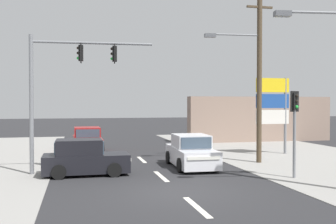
% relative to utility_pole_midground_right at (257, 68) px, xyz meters
% --- Properties ---
extents(ground_plane, '(140.00, 140.00, 0.00)m').
position_rel_utility_pole_midground_right_xyz_m(ground_plane, '(-5.56, -5.53, -4.90)').
color(ground_plane, '#28282B').
extents(lane_dash_near, '(0.20, 2.40, 0.01)m').
position_rel_utility_pole_midground_right_xyz_m(lane_dash_near, '(-5.56, -7.53, -4.89)').
color(lane_dash_near, silver).
rests_on(lane_dash_near, ground).
extents(lane_dash_mid, '(0.20, 2.40, 0.01)m').
position_rel_utility_pole_midground_right_xyz_m(lane_dash_mid, '(-5.56, -2.53, -4.89)').
color(lane_dash_mid, silver).
rests_on(lane_dash_mid, ground).
extents(lane_dash_far, '(0.20, 2.40, 0.01)m').
position_rel_utility_pole_midground_right_xyz_m(lane_dash_far, '(-5.56, 2.47, -4.89)').
color(lane_dash_far, silver).
rests_on(lane_dash_far, ground).
extents(utility_pole_midground_right, '(3.78, 0.51, 9.08)m').
position_rel_utility_pole_midground_right_xyz_m(utility_pole_midground_right, '(0.00, 0.00, 0.00)').
color(utility_pole_midground_right, '#4C3D2B').
rests_on(utility_pole_midground_right, ground).
extents(traffic_signal_mast, '(5.28, 0.54, 6.00)m').
position_rel_utility_pole_midground_right_xyz_m(traffic_signal_mast, '(-9.58, -0.96, -0.75)').
color(traffic_signal_mast, slate).
rests_on(traffic_signal_mast, ground).
extents(pedestal_signal_right_kerb, '(0.43, 0.31, 3.56)m').
position_rel_utility_pole_midground_right_xyz_m(pedestal_signal_right_kerb, '(-0.37, -4.22, -2.48)').
color(pedestal_signal_right_kerb, slate).
rests_on(pedestal_signal_right_kerb, ground).
extents(shopping_plaza_sign, '(2.10, 0.16, 4.60)m').
position_rel_utility_pole_midground_right_xyz_m(shopping_plaza_sign, '(2.46, 2.92, -1.92)').
color(shopping_plaza_sign, slate).
rests_on(shopping_plaza_sign, ground).
extents(shopfront_wall_far, '(12.00, 1.00, 3.60)m').
position_rel_utility_pole_midground_right_xyz_m(shopfront_wall_far, '(5.44, 10.47, -3.10)').
color(shopfront_wall_far, gray).
rests_on(shopfront_wall_far, ground).
extents(sedan_oncoming_near, '(2.00, 4.29, 1.56)m').
position_rel_utility_pole_midground_right_xyz_m(sedan_oncoming_near, '(-3.65, -0.52, -4.19)').
color(sedan_oncoming_near, silver).
rests_on(sedan_oncoming_near, ground).
extents(hatchback_oncoming_mid, '(3.65, 1.80, 1.53)m').
position_rel_utility_pole_midground_right_xyz_m(hatchback_oncoming_mid, '(-8.68, -1.47, -4.19)').
color(hatchback_oncoming_mid, black).
rests_on(hatchback_oncoming_mid, ground).
extents(sedan_kerbside_parked, '(1.94, 4.26, 1.56)m').
position_rel_utility_pole_midground_right_xyz_m(sedan_kerbside_parked, '(-8.35, 6.61, -4.19)').
color(sedan_kerbside_parked, maroon).
rests_on(sedan_kerbside_parked, ground).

